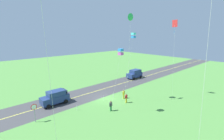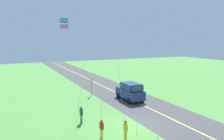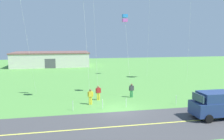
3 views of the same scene
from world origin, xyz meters
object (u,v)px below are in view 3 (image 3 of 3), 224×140
(person_child_watcher, at_px, (90,96))
(person_adult_companion, at_px, (131,90))
(car_suv_foreground, at_px, (217,105))
(person_adult_near, at_px, (98,92))
(warehouse_distant, at_px, (51,59))
(kite_blue_mid, at_px, (125,18))

(person_child_watcher, bearing_deg, person_adult_companion, 107.60)
(car_suv_foreground, bearing_deg, person_child_watcher, 148.51)
(person_adult_near, relative_size, person_child_watcher, 1.00)
(person_adult_companion, relative_size, warehouse_distant, 0.09)
(car_suv_foreground, xyz_separation_m, person_child_watcher, (-9.95, 6.09, -0.29))
(person_child_watcher, distance_m, warehouse_distant, 36.86)
(person_adult_near, xyz_separation_m, kite_blue_mid, (3.41, 1.88, 8.09))
(person_child_watcher, xyz_separation_m, kite_blue_mid, (4.43, 3.42, 8.09))
(car_suv_foreground, height_order, kite_blue_mid, kite_blue_mid)
(kite_blue_mid, bearing_deg, person_adult_companion, -72.78)
(car_suv_foreground, distance_m, warehouse_distant, 45.33)
(person_child_watcher, distance_m, kite_blue_mid, 9.84)
(car_suv_foreground, xyz_separation_m, warehouse_distant, (-15.84, 42.47, 0.60))
(warehouse_distant, bearing_deg, person_child_watcher, -80.79)
(person_child_watcher, xyz_separation_m, warehouse_distant, (-5.90, 36.37, 0.89))
(car_suv_foreground, relative_size, warehouse_distant, 0.24)
(car_suv_foreground, height_order, person_adult_companion, car_suv_foreground)
(kite_blue_mid, bearing_deg, warehouse_distant, 107.40)
(kite_blue_mid, height_order, warehouse_distant, kite_blue_mid)
(person_adult_near, xyz_separation_m, person_child_watcher, (-1.02, -1.55, 0.00))
(car_suv_foreground, relative_size, kite_blue_mid, 0.47)
(person_adult_companion, bearing_deg, kite_blue_mid, -104.72)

